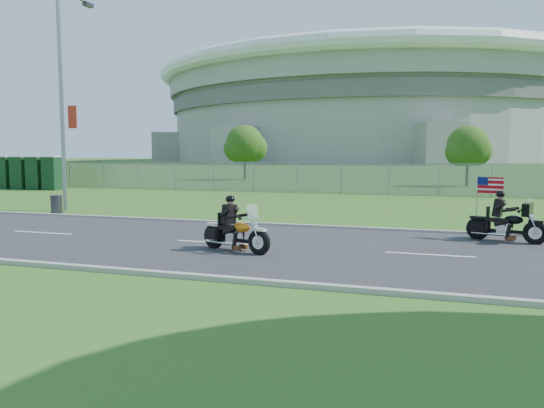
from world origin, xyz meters
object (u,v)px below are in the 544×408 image
(porta_toilet_a, at_px, (53,174))
(trash_can, at_px, (56,205))
(motorcycle_follow, at_px, (506,225))
(streetlight, at_px, (65,85))
(porta_toilet_b, at_px, (37,173))
(porta_toilet_c, at_px, (21,173))
(porta_toilet_d, at_px, (6,173))
(motorcycle_lead, at_px, (235,234))

(porta_toilet_a, relative_size, trash_can, 2.84)
(motorcycle_follow, bearing_deg, streetlight, -174.24)
(trash_can, bearing_deg, porta_toilet_b, 134.26)
(porta_toilet_c, distance_m, porta_toilet_d, 1.40)
(streetlight, distance_m, motorcycle_lead, 14.19)
(porta_toilet_d, relative_size, motorcycle_follow, 1.04)
(motorcycle_follow, bearing_deg, motorcycle_lead, -134.67)
(porta_toilet_a, bearing_deg, streetlight, -47.09)
(porta_toilet_b, relative_size, porta_toilet_d, 1.00)
(porta_toilet_b, bearing_deg, streetlight, -43.35)
(trash_can, bearing_deg, motorcycle_lead, -28.20)
(porta_toilet_a, height_order, trash_can, porta_toilet_a)
(streetlight, bearing_deg, porta_toilet_a, 132.91)
(porta_toilet_c, relative_size, trash_can, 2.84)
(trash_can, bearing_deg, streetlight, 113.22)
(porta_toilet_a, distance_m, porta_toilet_b, 1.40)
(streetlight, height_order, porta_toilet_d, streetlight)
(porta_toilet_d, bearing_deg, streetlight, -37.17)
(porta_toilet_c, height_order, motorcycle_follow, porta_toilet_c)
(streetlight, bearing_deg, porta_toilet_d, 142.83)
(porta_toilet_a, relative_size, porta_toilet_d, 1.00)
(porta_toilet_a, xyz_separation_m, porta_toilet_c, (-2.80, 0.00, 0.00))
(porta_toilet_a, bearing_deg, porta_toilet_b, 180.00)
(porta_toilet_c, height_order, trash_can, porta_toilet_c)
(streetlight, distance_m, porta_toilet_b, 16.33)
(streetlight, xyz_separation_m, porta_toilet_b, (-11.42, 10.78, -4.49))
(streetlight, height_order, trash_can, streetlight)
(porta_toilet_d, bearing_deg, porta_toilet_a, 0.00)
(motorcycle_lead, bearing_deg, trash_can, 170.50)
(porta_toilet_b, relative_size, motorcycle_follow, 1.04)
(porta_toilet_a, height_order, porta_toilet_c, same)
(porta_toilet_c, xyz_separation_m, porta_toilet_d, (-1.40, 0.00, 0.00))
(porta_toilet_a, bearing_deg, porta_toilet_c, 180.00)
(motorcycle_follow, bearing_deg, porta_toilet_c, 171.72)
(porta_toilet_a, bearing_deg, porta_toilet_d, 180.00)
(porta_toilet_c, height_order, porta_toilet_d, same)
(porta_toilet_d, xyz_separation_m, motorcycle_follow, (32.25, -14.16, -0.63))
(porta_toilet_b, xyz_separation_m, trash_can, (12.14, -12.46, -0.74))
(streetlight, bearing_deg, motorcycle_lead, -33.14)
(porta_toilet_c, bearing_deg, porta_toilet_d, 180.00)
(streetlight, distance_m, motorcycle_follow, 19.05)
(porta_toilet_b, xyz_separation_m, motorcycle_follow, (29.45, -14.16, -0.63))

